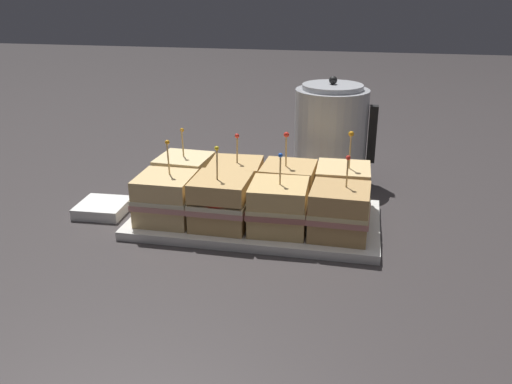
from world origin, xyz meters
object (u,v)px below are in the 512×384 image
at_px(sandwich_back_far_left, 185,178).
at_px(sandwich_back_center_right, 288,186).
at_px(sandwich_front_center_right, 279,207).
at_px(sandwich_back_center_left, 236,182).
at_px(sandwich_front_far_right, 339,212).
at_px(napkin_stack, 103,208).
at_px(sandwich_back_far_right, 342,189).
at_px(serving_platter, 256,219).
at_px(sandwich_front_far_left, 166,198).
at_px(sandwich_front_center_left, 221,202).
at_px(kettle_steel, 331,135).

height_order(sandwich_back_far_left, sandwich_back_center_right, sandwich_back_center_right).
height_order(sandwich_front_center_right, sandwich_back_center_left, sandwich_back_center_left).
bearing_deg(sandwich_back_center_left, sandwich_front_far_right, -26.77).
bearing_deg(napkin_stack, sandwich_back_far_right, 7.82).
relative_size(sandwich_front_far_right, sandwich_back_center_right, 0.93).
bearing_deg(sandwich_front_center_right, sandwich_front_far_right, -0.38).
bearing_deg(sandwich_front_far_right, serving_platter, 161.72).
distance_m(sandwich_back_center_right, sandwich_back_far_right, 0.11).
xyz_separation_m(sandwich_front_far_left, sandwich_front_center_right, (0.23, 0.00, -0.00)).
height_order(sandwich_front_far_left, sandwich_back_center_left, sandwich_front_far_left).
xyz_separation_m(sandwich_front_center_left, sandwich_back_center_right, (0.12, 0.12, -0.00)).
bearing_deg(sandwich_back_center_right, sandwich_back_far_left, -179.99).
bearing_deg(sandwich_back_center_right, sandwich_back_far_right, -0.64).
relative_size(serving_platter, sandwich_front_far_right, 3.21).
xyz_separation_m(sandwich_front_far_right, sandwich_back_far_left, (-0.35, 0.12, 0.00)).
bearing_deg(sandwich_front_center_right, sandwich_back_far_left, 153.37).
bearing_deg(sandwich_back_far_left, sandwich_front_center_left, -45.78).
relative_size(sandwich_back_center_right, napkin_stack, 1.59).
distance_m(sandwich_front_far_right, sandwich_back_far_right, 0.12).
distance_m(sandwich_front_center_left, sandwich_front_far_right, 0.23).
bearing_deg(napkin_stack, serving_platter, 2.24).
bearing_deg(sandwich_back_far_left, sandwich_front_center_right, -26.63).
xyz_separation_m(sandwich_back_center_left, sandwich_back_center_right, (0.12, -0.00, 0.00)).
height_order(sandwich_back_far_left, napkin_stack, sandwich_back_far_left).
distance_m(sandwich_front_center_right, kettle_steel, 0.36).
bearing_deg(sandwich_front_far_right, sandwich_back_center_left, 153.23).
xyz_separation_m(sandwich_back_far_left, napkin_stack, (-0.17, -0.07, -0.06)).
bearing_deg(sandwich_back_far_left, sandwich_front_far_left, -90.67).
distance_m(serving_platter, kettle_steel, 0.34).
bearing_deg(sandwich_back_center_right, sandwich_front_far_left, -153.69).
xyz_separation_m(sandwich_front_far_right, napkin_stack, (-0.52, 0.04, -0.05)).
xyz_separation_m(sandwich_front_far_left, sandwich_back_center_left, (0.12, 0.12, 0.00)).
bearing_deg(sandwich_front_far_right, sandwich_front_far_left, 179.93).
height_order(serving_platter, kettle_steel, kettle_steel).
xyz_separation_m(sandwich_front_center_right, sandwich_back_center_left, (-0.11, 0.12, 0.00)).
xyz_separation_m(sandwich_front_center_right, kettle_steel, (0.07, 0.35, 0.06)).
height_order(sandwich_front_far_left, sandwich_back_far_right, sandwich_back_far_right).
bearing_deg(sandwich_back_center_right, napkin_stack, -169.80).
distance_m(sandwich_front_center_left, napkin_stack, 0.29).
xyz_separation_m(sandwich_back_far_right, napkin_stack, (-0.52, -0.07, -0.06)).
relative_size(sandwich_front_center_left, napkin_stack, 1.56).
xyz_separation_m(sandwich_front_center_left, sandwich_front_far_right, (0.23, 0.00, -0.00)).
height_order(sandwich_back_far_right, napkin_stack, sandwich_back_far_right).
xyz_separation_m(sandwich_front_center_left, sandwich_back_far_right, (0.23, 0.12, 0.00)).
bearing_deg(sandwich_front_center_left, sandwich_back_center_left, 89.19).
xyz_separation_m(sandwich_front_far_left, sandwich_front_far_right, (0.35, -0.00, -0.00)).
height_order(sandwich_front_far_right, kettle_steel, kettle_steel).
relative_size(sandwich_back_center_left, sandwich_back_center_right, 0.94).
relative_size(sandwich_front_center_right, sandwich_back_far_right, 0.89).
height_order(sandwich_front_far_left, sandwich_back_center_right, sandwich_back_center_right).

